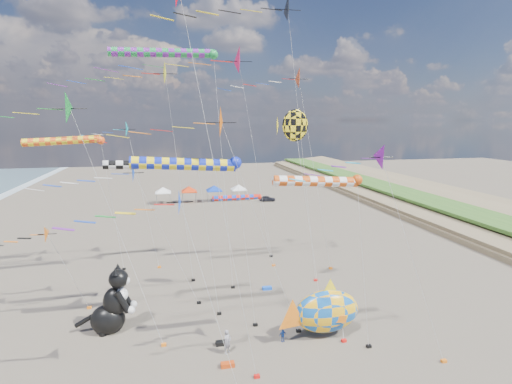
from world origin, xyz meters
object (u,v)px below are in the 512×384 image
object	(u,v)px
parked_car	(267,198)
child_blue	(283,335)
cat_inflatable	(111,299)
child_green	(310,325)
person_adult	(227,342)
fish_inflatable	(326,311)

from	to	relation	value
parked_car	child_blue	bearing A→B (deg)	176.59
cat_inflatable	child_blue	world-z (taller)	cat_inflatable
child_green	child_blue	world-z (taller)	child_green
person_adult	child_green	size ratio (longest dim) A/B	1.61
person_adult	parked_car	world-z (taller)	person_adult
fish_inflatable	parked_car	distance (m)	51.44
child_green	child_blue	bearing A→B (deg)	-140.48
child_green	parked_car	size ratio (longest dim) A/B	0.33
cat_inflatable	fish_inflatable	world-z (taller)	cat_inflatable
parked_car	fish_inflatable	bearing A→B (deg)	-179.76
fish_inflatable	child_green	distance (m)	1.99
child_green	person_adult	bearing A→B (deg)	-147.60
person_adult	child_blue	size ratio (longest dim) A/B	1.73
child_green	parked_car	world-z (taller)	parked_car
child_blue	fish_inflatable	bearing A→B (deg)	-15.78
cat_inflatable	fish_inflatable	distance (m)	16.44
person_adult	child_green	distance (m)	6.86
person_adult	fish_inflatable	bearing A→B (deg)	-33.65
cat_inflatable	child_blue	bearing A→B (deg)	-14.11
fish_inflatable	child_green	world-z (taller)	fish_inflatable
fish_inflatable	person_adult	distance (m)	7.67
child_green	parked_car	xyz separation A→B (m)	(9.08, 49.83, 0.02)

